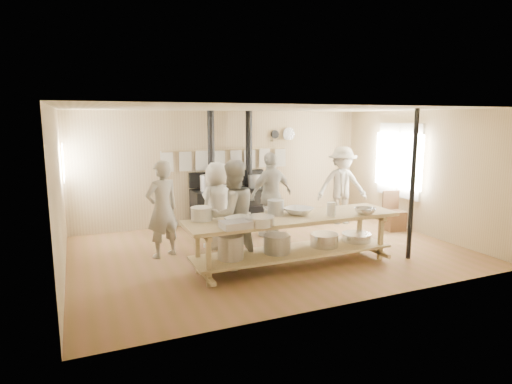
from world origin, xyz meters
TOP-DOWN VIEW (x-y plane):
  - ground at (0.00, 0.00)m, footprint 7.00×7.00m
  - room_shell at (0.00, 0.00)m, footprint 7.00×7.00m
  - window_right at (3.47, 0.60)m, footprint 0.09×1.50m
  - left_opening at (-3.45, 2.00)m, footprint 0.00×0.90m
  - stove at (-0.01, 2.12)m, footprint 1.90×0.75m
  - towel_rail at (-0.00, 2.40)m, footprint 3.00×0.04m
  - back_wall_shelf at (1.46, 2.43)m, footprint 0.63×0.14m
  - prep_table at (-0.01, -0.90)m, footprint 3.60×0.90m
  - support_post at (2.05, -1.35)m, footprint 0.08×0.08m
  - cook_far_left at (-1.89, 0.45)m, footprint 0.73×0.61m
  - cook_left at (-0.94, -0.56)m, footprint 0.99×0.84m
  - cook_center at (-0.82, 0.61)m, footprint 0.95×0.84m
  - cook_right at (0.45, 0.92)m, footprint 1.10×0.65m
  - cook_by_window at (2.40, 1.25)m, footprint 1.30×0.97m
  - chair at (3.15, 0.32)m, footprint 0.46×0.46m
  - bowl_white_a at (-0.99, -1.04)m, footprint 0.58×0.58m
  - bowl_steel_a at (-0.23, -0.57)m, footprint 0.42×0.42m
  - bowl_white_b at (0.15, -0.79)m, footprint 0.63×0.63m
  - bowl_steel_b at (1.17, -1.23)m, footprint 0.49×0.49m
  - roasting_pan at (-1.12, -1.23)m, footprint 0.49×0.34m
  - mixing_bowl_large at (-0.75, -1.23)m, footprint 0.58×0.58m
  - bucket_galv at (-0.23, -0.68)m, footprint 0.36×0.36m
  - deep_bowl_enamel at (-1.46, -0.57)m, footprint 0.37×0.37m
  - pitcher at (0.58, -1.12)m, footprint 0.19×0.19m

SIDE VIEW (x-z plane):
  - ground at x=0.00m, z-range 0.00..0.00m
  - chair at x=3.15m, z-range -0.17..0.67m
  - prep_table at x=-0.01m, z-range 0.10..0.95m
  - stove at x=-0.01m, z-range -0.78..1.82m
  - cook_center at x=-0.82m, z-range 0.00..1.63m
  - cook_far_left at x=-1.89m, z-range 0.00..1.72m
  - cook_right at x=0.45m, z-range 0.00..1.75m
  - cook_left at x=-0.94m, z-range 0.00..1.78m
  - cook_by_window at x=2.40m, z-range 0.00..1.79m
  - bowl_steel_a at x=-0.23m, z-range 0.85..0.95m
  - roasting_pan at x=-1.12m, z-range 0.85..0.95m
  - bowl_white_a at x=-0.99m, z-range 0.85..0.96m
  - bowl_steel_b at x=1.17m, z-range 0.85..0.96m
  - bowl_white_b at x=0.15m, z-range 0.85..0.96m
  - mixing_bowl_large at x=-0.75m, z-range 0.85..0.99m
  - deep_bowl_enamel at x=-1.46m, z-range 0.85..1.06m
  - pitcher at x=0.58m, z-range 0.85..1.08m
  - bucket_galv at x=-0.23m, z-range 0.85..1.10m
  - support_post at x=2.05m, z-range 0.00..2.60m
  - window_right at x=3.47m, z-range 0.67..2.33m
  - towel_rail at x=0.00m, z-range 1.32..1.79m
  - left_opening at x=-3.45m, z-range 1.15..2.05m
  - room_shell at x=0.00m, z-range -1.88..5.12m
  - back_wall_shelf at x=1.46m, z-range 1.84..2.17m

